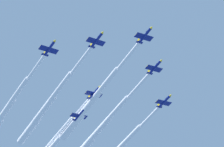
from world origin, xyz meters
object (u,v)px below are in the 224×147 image
Objects in this scene: jet_starboard_inner at (43,111)px; jet_starboard_mid at (5,112)px; jet_port_inner at (98,132)px; jet_lead at (88,106)px.

jet_starboard_inner is 1.08× the size of jet_starboard_mid.
jet_starboard_inner is (-29.25, 6.09, -1.56)m from jet_port_inner.
jet_lead is at bearing -50.47° from jet_starboard_mid.
jet_port_inner reaches higher than jet_starboard_mid.
jet_starboard_inner reaches higher than jet_starboard_mid.
jet_port_inner is 1.00× the size of jet_starboard_inner.
jet_starboard_mid is at bearing 156.12° from jet_port_inner.
jet_port_inner is 29.92m from jet_starboard_inner.
jet_starboard_mid is (-12.81, 12.53, -1.08)m from jet_starboard_inner.
jet_port_inner is 46.08m from jet_starboard_mid.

